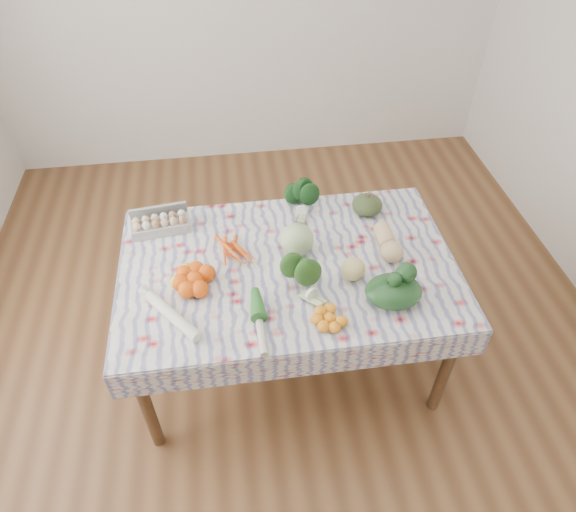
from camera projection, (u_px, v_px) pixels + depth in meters
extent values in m
plane|color=brown|center=(288.00, 355.00, 3.06)|extent=(4.50, 4.50, 0.00)
cube|color=brown|center=(288.00, 269.00, 2.56)|extent=(1.60, 1.00, 0.04)
cylinder|color=brown|center=(146.00, 405.00, 2.43)|extent=(0.06, 0.06, 0.71)
cylinder|color=brown|center=(446.00, 369.00, 2.58)|extent=(0.06, 0.06, 0.71)
cylinder|color=brown|center=(155.00, 274.00, 3.06)|extent=(0.06, 0.06, 0.71)
cylinder|color=brown|center=(395.00, 250.00, 3.21)|extent=(0.06, 0.06, 0.71)
cube|color=silver|center=(288.00, 265.00, 2.54)|extent=(1.66, 1.06, 0.01)
cube|color=#A6A6A1|center=(161.00, 225.00, 2.69)|extent=(0.32, 0.16, 0.08)
cube|color=#F05814|center=(235.00, 252.00, 2.57)|extent=(0.23, 0.21, 0.04)
ellipsoid|color=#103512|center=(303.00, 200.00, 2.79)|extent=(0.21, 0.19, 0.15)
ellipsoid|color=#384923|center=(367.00, 205.00, 2.79)|extent=(0.22, 0.22, 0.11)
sphere|color=#A7C583|center=(297.00, 239.00, 2.54)|extent=(0.19, 0.19, 0.17)
ellipsoid|color=#D7B27A|center=(388.00, 242.00, 2.57)|extent=(0.12, 0.25, 0.11)
cube|color=#FA580C|center=(195.00, 279.00, 2.40)|extent=(0.34, 0.34, 0.09)
ellipsoid|color=#244F18|center=(303.00, 285.00, 2.35)|extent=(0.23, 0.23, 0.12)
cube|color=orange|center=(330.00, 317.00, 2.25)|extent=(0.25, 0.25, 0.06)
sphere|color=#DBC876|center=(353.00, 269.00, 2.43)|extent=(0.15, 0.15, 0.12)
ellipsoid|color=#153516|center=(394.00, 291.00, 2.33)|extent=(0.27, 0.22, 0.12)
cylinder|color=white|center=(173.00, 316.00, 2.26)|extent=(0.27, 0.32, 0.05)
cylinder|color=beige|center=(260.00, 323.00, 2.25)|extent=(0.04, 0.34, 0.04)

